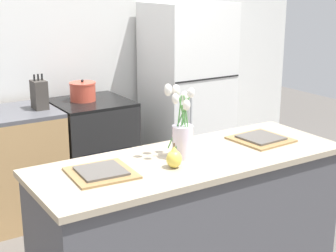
{
  "coord_description": "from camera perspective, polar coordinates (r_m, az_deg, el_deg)",
  "views": [
    {
      "loc": [
        -1.55,
        -2.21,
        1.85
      ],
      "look_at": [
        0.0,
        0.25,
        1.02
      ],
      "focal_mm": 55.0,
      "sensor_mm": 36.0,
      "label": 1
    }
  ],
  "objects": [
    {
      "name": "flower_vase",
      "position": [
        2.81,
        1.56,
        -0.57
      ],
      "size": [
        0.16,
        0.14,
        0.42
      ],
      "color": "silver",
      "rests_on": "kitchen_island"
    },
    {
      "name": "kitchen_island",
      "position": [
        3.04,
        2.56,
        -11.44
      ],
      "size": [
        1.8,
        0.66,
        0.9
      ],
      "color": "#4C4C51",
      "rests_on": "ground_plane"
    },
    {
      "name": "plate_setting_left",
      "position": [
        2.64,
        -7.41,
        -5.1
      ],
      "size": [
        0.34,
        0.34,
        0.02
      ],
      "color": "olive",
      "rests_on": "kitchen_island"
    },
    {
      "name": "knife_block",
      "position": [
        4.05,
        -14.07,
        3.4
      ],
      "size": [
        0.1,
        0.14,
        0.27
      ],
      "color": "#3D3833",
      "rests_on": "back_counter"
    },
    {
      "name": "back_wall",
      "position": [
        4.51,
        -12.06,
        9.29
      ],
      "size": [
        5.2,
        0.08,
        2.7
      ],
      "color": "silver",
      "rests_on": "ground_plane"
    },
    {
      "name": "cooking_pot",
      "position": [
        4.26,
        -9.43,
        3.8
      ],
      "size": [
        0.21,
        0.21,
        0.18
      ],
      "color": "#CC4C38",
      "rests_on": "stove_range"
    },
    {
      "name": "plate_setting_right",
      "position": [
        3.2,
        10.24,
        -1.39
      ],
      "size": [
        0.34,
        0.34,
        0.02
      ],
      "color": "olive",
      "rests_on": "kitchen_island"
    },
    {
      "name": "refrigerator",
      "position": [
        4.72,
        2.08,
        3.48
      ],
      "size": [
        0.68,
        0.67,
        1.65
      ],
      "color": "white",
      "rests_on": "ground_plane"
    },
    {
      "name": "stove_range",
      "position": [
        4.38,
        -8.32,
        -2.9
      ],
      "size": [
        0.6,
        0.61,
        0.89
      ],
      "color": "black",
      "rests_on": "ground_plane"
    },
    {
      "name": "pear_figurine",
      "position": [
        2.69,
        0.67,
        -3.57
      ],
      "size": [
        0.08,
        0.08,
        0.13
      ],
      "color": "#E5CC4C",
      "rests_on": "kitchen_island"
    }
  ]
}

